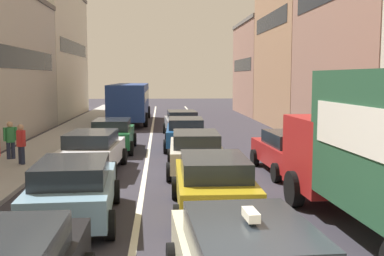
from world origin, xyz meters
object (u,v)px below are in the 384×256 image
at_px(wagon_left_lane_second, 73,188).
at_px(sedan_right_lane_behind_truck, 290,151).
at_px(hatchback_centre_lane_third, 196,151).
at_px(sedan_left_lane_fourth, 113,134).
at_px(sedan_centre_lane_second, 213,183).
at_px(coupe_centre_lane_fourth, 186,132).
at_px(pedestrian_near_kerb, 21,143).
at_px(bus_mid_queue_primary, 130,99).
at_px(sedan_centre_lane_fifth, 182,123).
at_px(sedan_left_lane_third, 93,150).
at_px(pedestrian_far_sidewalk, 10,139).

bearing_deg(wagon_left_lane_second, sedan_right_lane_behind_truck, -55.05).
xyz_separation_m(hatchback_centre_lane_third, sedan_left_lane_fourth, (-3.49, 5.28, 0.00)).
bearing_deg(sedan_centre_lane_second, hatchback_centre_lane_third, 1.48).
distance_m(coupe_centre_lane_fourth, pedestrian_near_kerb, 7.79).
xyz_separation_m(wagon_left_lane_second, bus_mid_queue_primary, (-0.21, 24.41, 0.96)).
xyz_separation_m(sedan_centre_lane_fifth, pedestrian_near_kerb, (-6.49, -9.15, 0.15)).
height_order(wagon_left_lane_second, sedan_right_lane_behind_truck, same).
distance_m(sedan_centre_lane_second, sedan_left_lane_fourth, 11.00).
relative_size(sedan_left_lane_fourth, sedan_right_lane_behind_truck, 0.99).
distance_m(wagon_left_lane_second, bus_mid_queue_primary, 24.43).
bearing_deg(sedan_left_lane_third, bus_mid_queue_primary, 2.25).
xyz_separation_m(hatchback_centre_lane_third, coupe_centre_lane_fourth, (-0.05, 5.72, 0.00)).
xyz_separation_m(sedan_centre_lane_second, sedan_right_lane_behind_truck, (3.31, 4.86, 0.00)).
bearing_deg(wagon_left_lane_second, bus_mid_queue_primary, -2.61).
bearing_deg(sedan_left_lane_third, sedan_right_lane_behind_truck, -92.18).
xyz_separation_m(sedan_left_lane_third, bus_mid_queue_primary, (0.17, 18.55, 0.96)).
relative_size(wagon_left_lane_second, hatchback_centre_lane_third, 1.01).
distance_m(wagon_left_lane_second, sedan_left_lane_fourth, 10.80).
distance_m(wagon_left_lane_second, sedan_centre_lane_fifth, 16.38).
relative_size(sedan_left_lane_fourth, pedestrian_far_sidewalk, 2.60).
xyz_separation_m(sedan_centre_lane_second, bus_mid_queue_primary, (-3.60, 24.02, 0.96)).
xyz_separation_m(sedan_centre_lane_second, sedan_left_lane_fourth, (-3.55, 10.41, 0.00)).
xyz_separation_m(sedan_left_lane_fourth, sedan_right_lane_behind_truck, (6.86, -5.55, 0.00)).
height_order(wagon_left_lane_second, sedan_centre_lane_fifth, same).
distance_m(sedan_centre_lane_fifth, sedan_right_lane_behind_truck, 11.33).
bearing_deg(hatchback_centre_lane_third, sedan_left_lane_third, 86.31).
distance_m(hatchback_centre_lane_third, sedan_centre_lane_fifth, 10.54).
height_order(wagon_left_lane_second, coupe_centre_lane_fourth, same).
bearing_deg(sedan_left_lane_third, pedestrian_far_sidewalk, 60.86).
height_order(wagon_left_lane_second, sedan_left_lane_fourth, same).
height_order(sedan_left_lane_third, sedan_centre_lane_fifth, same).
bearing_deg(hatchback_centre_lane_third, sedan_left_lane_fourth, 35.10).
distance_m(wagon_left_lane_second, hatchback_centre_lane_third, 6.44).
xyz_separation_m(coupe_centre_lane_fourth, bus_mid_queue_primary, (-3.48, 13.18, 0.96)).
xyz_separation_m(sedan_right_lane_behind_truck, bus_mid_queue_primary, (-6.91, 19.16, 0.96)).
relative_size(sedan_left_lane_third, pedestrian_near_kerb, 2.64).
relative_size(sedan_left_lane_fourth, sedan_centre_lane_fifth, 0.99).
distance_m(coupe_centre_lane_fourth, sedan_right_lane_behind_truck, 6.89).
bearing_deg(pedestrian_near_kerb, wagon_left_lane_second, 73.22).
height_order(sedan_centre_lane_fifth, pedestrian_near_kerb, pedestrian_near_kerb).
xyz_separation_m(sedan_centre_lane_fifth, sedan_right_lane_behind_truck, (3.41, -10.80, 0.00)).
xyz_separation_m(wagon_left_lane_second, sedan_right_lane_behind_truck, (6.70, 5.25, 0.00)).
distance_m(sedan_left_lane_fourth, sedan_right_lane_behind_truck, 8.83).
height_order(sedan_centre_lane_second, coupe_centre_lane_fourth, same).
bearing_deg(bus_mid_queue_primary, sedan_centre_lane_fifth, -157.20).
bearing_deg(bus_mid_queue_primary, sedan_centre_lane_second, -171.42).
bearing_deg(sedan_centre_lane_second, sedan_left_lane_third, 35.27).
relative_size(sedan_left_lane_third, sedan_left_lane_fourth, 1.02).
xyz_separation_m(hatchback_centre_lane_third, sedan_centre_lane_fifth, (-0.03, 10.54, 0.00)).
bearing_deg(wagon_left_lane_second, sedan_left_lane_third, 0.58).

